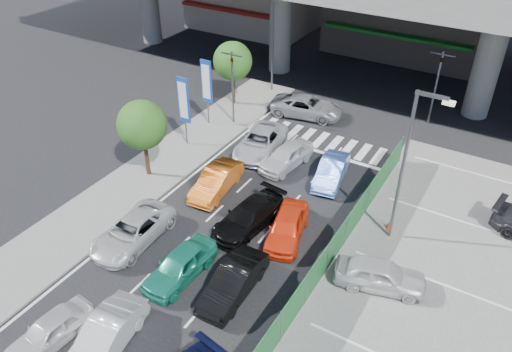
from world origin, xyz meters
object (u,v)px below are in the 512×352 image
Objects in this scene: hatch_white_back_mid at (105,337)px; parked_sedan_white at (380,275)px; sedan_black_mid at (249,217)px; signboard_near at (184,102)px; kei_truck_front_right at (331,171)px; taxi_teal_mid at (180,265)px; traffic_cone at (390,224)px; hatch_black_mid_right at (233,282)px; wagon_silver_front_left at (260,142)px; sedan_white_mid_left at (133,231)px; street_lamp_right at (409,157)px; traffic_light_right at (439,70)px; taxi_orange_left at (216,181)px; street_lamp_left at (275,32)px; traffic_light_left at (232,70)px; signboard_far at (207,84)px; taxi_orange_right at (287,226)px; crossing_wagon_silver at (307,107)px; sedan_white_front_mid at (286,156)px; tree_far at (233,61)px; tree_near at (142,125)px.

hatch_white_back_mid is 11.78m from parked_sedan_white.
signboard_near is at bearing 154.50° from sedan_black_mid.
signboard_near is 1.18× the size of kei_truck_front_right.
taxi_teal_mid is 10.76m from traffic_cone.
wagon_silver_front_left reaches higher than hatch_black_mid_right.
parked_sedan_white reaches higher than sedan_white_mid_left.
street_lamp_right is at bearing 48.35° from hatch_white_back_mid.
street_lamp_right reaches higher than traffic_light_right.
taxi_teal_mid is 0.97× the size of taxi_orange_left.
street_lamp_left is at bearing 94.16° from hatch_white_back_mid.
traffic_cone is at bearing 4.49° from taxi_orange_left.
street_lamp_left reaches higher than sedan_black_mid.
traffic_light_left is 1.09× the size of sedan_white_mid_left.
traffic_light_right reaches higher than signboard_far.
signboard_far is 0.98× the size of sedan_white_mid_left.
traffic_light_right is 16.28m from taxi_orange_right.
crossing_wagon_silver reaches higher than hatch_white_back_mid.
sedan_white_front_mid is at bearing 103.99° from taxi_orange_right.
sedan_white_front_mid is (7.30, -5.44, -2.70)m from tree_far.
sedan_white_front_mid is 5.62× the size of traffic_cone.
hatch_white_back_mid is 1.03× the size of taxi_orange_right.
signboard_near reaches higher than wagon_silver_front_left.
signboard_far is 0.98× the size of tree_near.
wagon_silver_front_left is (-2.30, 15.86, 0.00)m from hatch_white_back_mid.
tree_near reaches higher than traffic_cone.
crossing_wagon_silver reaches higher than wagon_silver_front_left.
taxi_orange_right is at bearing -143.36° from traffic_cone.
hatch_white_back_mid is at bearing -121.84° from taxi_orange_right.
sedan_white_front_mid is (6.50, 5.06, -2.70)m from tree_near.
traffic_light_left is at bearing 121.09° from taxi_orange_right.
tree_far is 1.15× the size of hatch_black_mid_right.
traffic_light_right reaches higher than tree_far.
kei_truck_front_right is (10.28, -5.48, -2.73)m from tree_far.
tree_far reaches higher than wagon_silver_front_left.
signboard_far is 15.37m from traffic_cone.
tree_near is 8.06m from sedan_black_mid.
signboard_far is (-13.10, -8.01, -0.87)m from traffic_light_right.
sedan_white_front_mid is at bearing 36.06° from parked_sedan_white.
traffic_light_left is 0.65× the size of street_lamp_left.
sedan_white_mid_left is (-9.28, -19.86, -3.27)m from traffic_light_right.
traffic_light_right reaches higher than hatch_white_back_mid.
traffic_cone is at bearing 10.15° from tree_near.
wagon_silver_front_left is (4.30, 5.74, -2.70)m from tree_near.
sedan_white_mid_left is 1.04× the size of sedan_black_mid.
tree_far is at bearing 93.26° from signboard_far.
sedan_white_front_mid is (-0.10, 15.19, 0.00)m from hatch_white_back_mid.
traffic_light_right is 15.38m from signboard_far.
taxi_orange_left is 4.82m from sedan_white_front_mid.
crossing_wagon_silver reaches higher than sedan_white_front_mid.
hatch_black_mid_right is at bearing -73.97° from wagon_silver_front_left.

